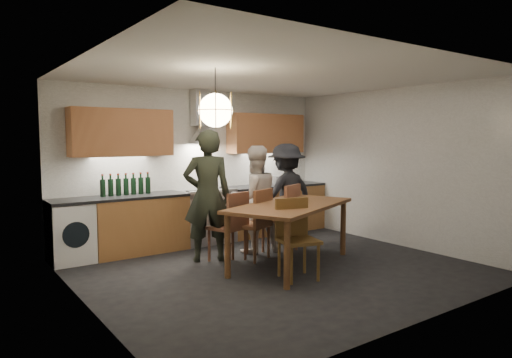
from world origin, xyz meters
TOP-DOWN VIEW (x-y plane):
  - ground at (0.00, 0.00)m, footprint 5.00×5.00m
  - room_shell at (0.00, 0.00)m, footprint 5.02×4.52m
  - counter_run at (0.02, 1.95)m, footprint 5.00×0.62m
  - range_stove at (0.00, 1.94)m, footprint 0.90×0.60m
  - wall_fixtures at (0.00, 2.07)m, footprint 4.30×0.54m
  - pendant_lamp at (-1.00, -0.10)m, footprint 0.43×0.43m
  - dining_table at (0.26, 0.01)m, footprint 2.29×1.76m
  - chair_back_left at (-0.31, 0.63)m, footprint 0.57×0.57m
  - chair_back_mid at (0.04, 0.52)m, footprint 0.61×0.61m
  - chair_back_right at (0.67, 0.63)m, footprint 0.63×0.63m
  - chair_front at (-0.03, -0.43)m, footprint 0.55×0.55m
  - person_left at (-0.56, 0.89)m, footprint 0.81×0.68m
  - person_mid at (0.29, 0.92)m, footprint 0.91×0.76m
  - person_right at (1.07, 1.09)m, footprint 1.11×0.66m
  - mixing_bowl at (1.17, 1.87)m, footprint 0.40×0.40m
  - stock_pot at (1.59, 2.00)m, footprint 0.25×0.25m
  - wine_bottles at (-1.35, 2.04)m, footprint 0.79×0.08m

SIDE VIEW (x-z plane):
  - ground at x=0.00m, z-range 0.00..0.00m
  - range_stove at x=0.00m, z-range -0.02..0.90m
  - counter_run at x=0.02m, z-range 0.00..0.90m
  - chair_front at x=-0.03m, z-range 0.07..1.08m
  - chair_back_left at x=-0.31m, z-range 0.07..1.08m
  - chair_back_mid at x=0.04m, z-range 0.08..1.12m
  - chair_back_right at x=0.67m, z-range 0.08..1.14m
  - dining_table at x=0.26m, z-range 0.33..1.20m
  - person_mid at x=0.29m, z-range 0.00..1.66m
  - person_right at x=1.07m, z-range 0.00..1.68m
  - mixing_bowl at x=1.17m, z-range 0.90..0.98m
  - person_left at x=-0.56m, z-range 0.00..1.89m
  - stock_pot at x=1.59m, z-range 0.90..1.04m
  - wine_bottles at x=-1.35m, z-range 0.90..1.23m
  - room_shell at x=0.00m, z-range 0.40..3.01m
  - wall_fixtures at x=0.00m, z-range 1.32..2.42m
  - pendant_lamp at x=-1.00m, z-range 1.75..2.45m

